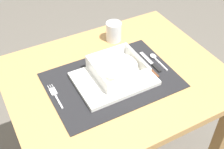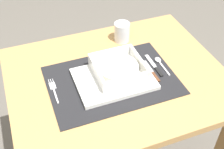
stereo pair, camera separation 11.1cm
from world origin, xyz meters
The scene contains 9 objects.
dining_table centered at (0.00, 0.00, 0.59)m, with size 0.83×0.67×0.71m.
placemat centered at (-0.03, -0.02, 0.71)m, with size 0.48×0.34×0.00m, color black.
serving_plate centered at (-0.03, -0.02, 0.72)m, with size 0.29×0.21×0.02m, color white.
porridge_bowl centered at (0.00, -0.01, 0.75)m, with size 0.18×0.18×0.05m.
fork centered at (-0.25, 0.01, 0.72)m, with size 0.02×0.13×0.00m.
spoon centered at (0.19, 0.01, 0.72)m, with size 0.02×0.11×0.01m.
butter_knife centered at (0.16, -0.01, 0.72)m, with size 0.01×0.14×0.01m.
bread_knife centered at (0.13, -0.04, 0.72)m, with size 0.01×0.13×0.01m.
drinking_glass centered at (0.10, 0.21, 0.75)m, with size 0.07×0.07×0.09m.
Camera 2 is at (-0.32, -0.79, 1.48)m, focal length 47.72 mm.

